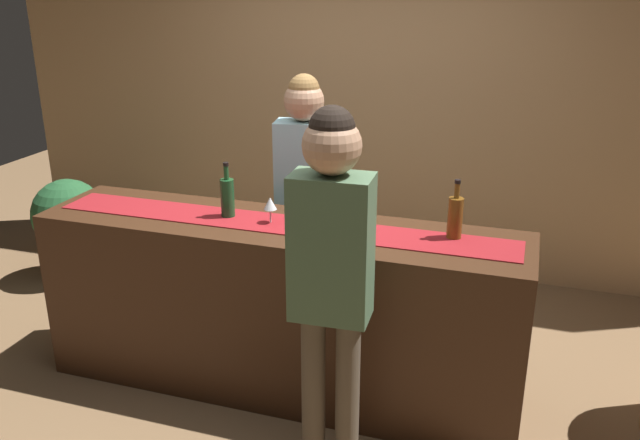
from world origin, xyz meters
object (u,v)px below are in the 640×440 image
Objects in this scene: wine_glass_mid_counter at (270,204)px; wine_bottle_amber at (455,217)px; customer_sipping at (331,260)px; wine_bottle_green at (227,197)px; bartender at (305,182)px; wine_glass_near_customer at (346,210)px; potted_plant_tall at (69,222)px.

wine_bottle_amber is at bearing 5.17° from wine_glass_mid_counter.
wine_bottle_amber is 0.78m from customer_sipping.
wine_glass_mid_counter is at bearing -5.53° from wine_bottle_green.
wine_bottle_amber is 2.10× the size of wine_glass_mid_counter.
wine_glass_near_customer is at bearing 117.84° from bartender.
wine_glass_near_customer is at bearing 97.15° from customer_sipping.
wine_glass_mid_counter is (-0.94, -0.09, -0.01)m from wine_bottle_amber.
wine_bottle_green is 1.00× the size of wine_bottle_amber.
bartender is at bearing 127.57° from wine_glass_near_customer.
wine_glass_mid_counter is 0.76m from customer_sipping.
potted_plant_tall is at bearing -17.65° from bartender.
potted_plant_tall is (-1.99, 0.28, -0.58)m from bartender.
wine_glass_near_customer and wine_glass_mid_counter have the same top height.
potted_plant_tall is at bearing 165.28° from wine_bottle_amber.
wine_bottle_green is 0.61m from bartender.
bartender is 2.09m from potted_plant_tall.
customer_sipping is at bearing 104.68° from bartender.
wine_bottle_green and wine_bottle_amber have the same top height.
bartender is at bearing 111.67° from customer_sipping.
wine_bottle_amber reaches higher than wine_glass_mid_counter.
bartender is at bearing 152.51° from wine_bottle_amber.
customer_sipping reaches higher than wine_glass_mid_counter.
bartender reaches higher than wine_glass_near_customer.
wine_bottle_green is 0.18× the size of bartender.
wine_bottle_green is 1.20m from wine_bottle_amber.
wine_glass_mid_counter is 0.08× the size of customer_sipping.
potted_plant_tall is (-2.51, 1.42, -0.62)m from customer_sipping.
wine_glass_near_customer is at bearing -175.58° from wine_bottle_amber.
customer_sipping is (0.11, -0.61, -0.01)m from wine_glass_near_customer.
bartender is (-0.95, 0.50, -0.06)m from wine_bottle_amber.
wine_glass_near_customer is 0.40m from wine_glass_mid_counter.
potted_plant_tall is at bearing 147.70° from customer_sipping.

